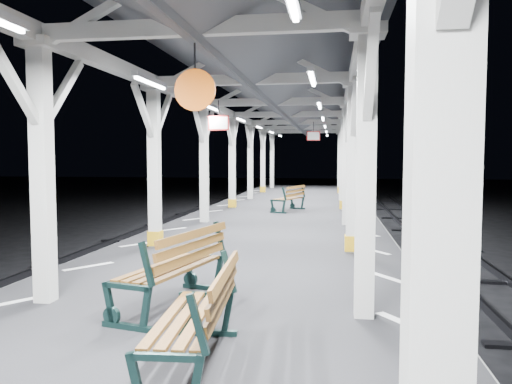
# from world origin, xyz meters

# --- Properties ---
(ground) EXTENTS (120.00, 120.00, 0.00)m
(ground) POSITION_xyz_m (0.00, 0.00, 0.00)
(ground) COLOR black
(ground) RESTS_ON ground
(platform) EXTENTS (6.00, 50.00, 1.00)m
(platform) POSITION_xyz_m (0.00, 0.00, 0.50)
(platform) COLOR black
(platform) RESTS_ON ground
(hazard_stripes_left) EXTENTS (1.00, 48.00, 0.01)m
(hazard_stripes_left) POSITION_xyz_m (-2.45, 0.00, 1.00)
(hazard_stripes_left) COLOR silver
(hazard_stripes_left) RESTS_ON platform
(hazard_stripes_right) EXTENTS (1.00, 48.00, 0.01)m
(hazard_stripes_right) POSITION_xyz_m (2.45, 0.00, 1.00)
(hazard_stripes_right) COLOR silver
(hazard_stripes_right) RESTS_ON platform
(canopy) EXTENTS (5.40, 49.00, 4.65)m
(canopy) POSITION_xyz_m (0.00, -0.01, 4.56)
(canopy) COLOR beige
(canopy) RESTS_ON platform
(bench_near) EXTENTS (0.75, 1.73, 0.91)m
(bench_near) POSITION_xyz_m (0.52, -3.69, 1.49)
(bench_near) COLOR black
(bench_near) RESTS_ON platform
(bench_mid) EXTENTS (1.05, 1.92, 0.98)m
(bench_mid) POSITION_xyz_m (-0.22, -2.01, 1.52)
(bench_mid) COLOR black
(bench_mid) RESTS_ON platform
(bench_far) EXTENTS (1.10, 1.73, 0.88)m
(bench_far) POSITION_xyz_m (0.21, 9.22, 1.47)
(bench_far) COLOR black
(bench_far) RESTS_ON platform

